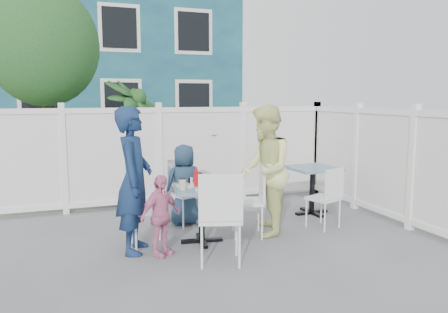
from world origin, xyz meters
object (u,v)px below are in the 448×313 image
object	(u,v)px
chair_back	(185,187)
woman	(265,170)
main_table	(202,199)
spare_table	(312,178)
chair_right	(254,195)
chair_near	(220,212)
toddler	(160,216)
man	(134,180)
chair_left	(141,203)
boy	(184,185)

from	to	relation	value
chair_back	woman	distance (m)	1.21
main_table	spare_table	size ratio (longest dim) A/B	1.02
main_table	chair_right	xyz separation A→B (m)	(0.70, 0.03, -0.01)
chair_back	chair_near	distance (m)	1.62
chair_near	chair_right	bearing A→B (deg)	64.50
toddler	chair_right	bearing A→B (deg)	-16.36
chair_right	chair_back	distance (m)	1.07
main_table	man	world-z (taller)	man
chair_back	chair_left	bearing A→B (deg)	30.16
main_table	spare_table	distance (m)	2.08
chair_right	toddler	world-z (taller)	toddler
main_table	chair_near	bearing A→B (deg)	-92.08
chair_left	man	distance (m)	0.32
man	chair_near	bearing A→B (deg)	-114.74
spare_table	man	world-z (taller)	man
chair_left	chair_near	xyz separation A→B (m)	(0.69, -0.84, 0.04)
chair_right	chair_near	xyz separation A→B (m)	(-0.73, -0.81, 0.05)
chair_right	man	xyz separation A→B (m)	(-1.51, -0.08, 0.30)
chair_right	chair_near	distance (m)	1.09
woman	boy	world-z (taller)	woman
boy	chair_near	bearing A→B (deg)	84.48
toddler	chair_back	bearing A→B (deg)	32.70
chair_near	toddler	bearing A→B (deg)	153.90
chair_near	chair_back	bearing A→B (deg)	105.22
spare_table	boy	bearing A→B (deg)	176.61
chair_right	man	size ratio (longest dim) A/B	0.55
main_table	chair_right	size ratio (longest dim) A/B	0.81
chair_left	chair_right	world-z (taller)	chair_left
man	boy	world-z (taller)	man
woman	boy	size ratio (longest dim) A/B	1.49
chair_back	chair_near	xyz separation A→B (m)	(-0.03, -1.62, 0.05)
main_table	chair_back	bearing A→B (deg)	89.56
chair_left	main_table	bearing A→B (deg)	85.63
spare_table	woman	xyz separation A→B (m)	(-1.10, -0.66, 0.28)
chair_left	boy	world-z (taller)	boy
chair_left	chair_right	bearing A→B (deg)	89.31
boy	chair_back	bearing A→B (deg)	-116.00
woman	main_table	bearing A→B (deg)	-64.49
toddler	main_table	bearing A→B (deg)	-3.57
boy	chair_right	bearing A→B (deg)	127.08
spare_table	toddler	distance (m)	2.71
main_table	boy	bearing A→B (deg)	90.11
spare_table	woman	bearing A→B (deg)	-148.96
main_table	man	distance (m)	0.86
chair_left	chair_near	bearing A→B (deg)	40.00
chair_left	boy	size ratio (longest dim) A/B	0.82
chair_back	toddler	world-z (taller)	toddler
spare_table	woman	distance (m)	1.31
main_table	boy	xyz separation A→B (m)	(-0.00, 0.82, 0.03)
chair_right	toddler	size ratio (longest dim) A/B	0.99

